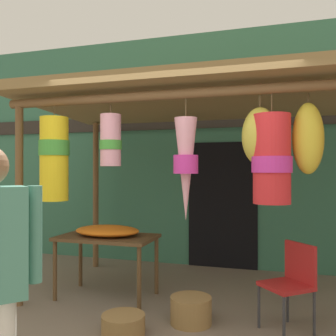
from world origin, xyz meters
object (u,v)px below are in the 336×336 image
(flower_heap_on_table, at_px, (108,231))
(wicker_basket_spare, at_px, (123,324))
(display_table, at_px, (107,243))
(folding_chair, at_px, (292,279))
(wicker_basket_by_table, at_px, (191,310))

(flower_heap_on_table, height_order, wicker_basket_spare, flower_heap_on_table)
(flower_heap_on_table, bearing_deg, display_table, 169.84)
(display_table, xyz_separation_m, flower_heap_on_table, (0.02, -0.00, 0.15))
(folding_chair, height_order, wicker_basket_by_table, folding_chair)
(display_table, bearing_deg, flower_heap_on_table, -10.16)
(folding_chair, bearing_deg, flower_heap_on_table, 170.97)
(flower_heap_on_table, xyz_separation_m, wicker_basket_by_table, (1.16, -0.47, -0.68))
(wicker_basket_by_table, height_order, wicker_basket_spare, wicker_basket_by_table)
(display_table, bearing_deg, wicker_basket_by_table, -22.06)
(display_table, distance_m, wicker_basket_by_table, 1.37)
(flower_heap_on_table, height_order, wicker_basket_by_table, flower_heap_on_table)
(display_table, bearing_deg, wicker_basket_spare, -55.63)
(flower_heap_on_table, bearing_deg, folding_chair, -9.03)
(flower_heap_on_table, distance_m, folding_chair, 2.18)
(display_table, relative_size, wicker_basket_spare, 2.84)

